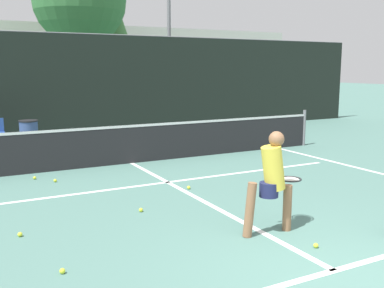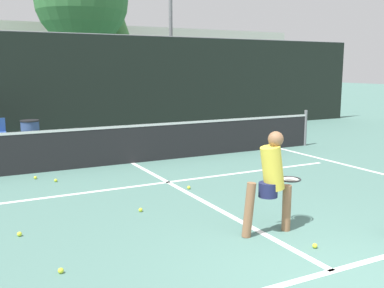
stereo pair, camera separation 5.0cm
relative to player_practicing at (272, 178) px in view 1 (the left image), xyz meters
The scene contains 23 objects.
ground_plane 1.91m from the player_practicing, 93.45° to the right, with size 100.00×100.00×0.00m, color #4C756B.
court_baseline_near 1.55m from the player_practicing, 94.48° to the right, with size 11.00×0.10×0.01m, color white.
court_service_line 3.37m from the player_practicing, 91.82° to the left, with size 8.25×0.10×0.01m, color white.
court_center_mark 2.18m from the player_practicing, 92.94° to the left, with size 0.10×6.71×0.01m, color white.
court_sideline_right 4.91m from the player_practicing, 24.70° to the left, with size 0.10×7.71×0.01m, color white.
net 5.39m from the player_practicing, 91.11° to the left, with size 11.09×0.09×1.07m.
fence_back 10.39m from the player_practicing, 90.58° to the left, with size 24.00×0.06×3.46m.
player_practicing is the anchor object (origin of this frame).
tennis_ball_scattered_0 5.78m from the player_practicing, 52.29° to the left, with size 0.07×0.07×0.07m, color #D1E033.
tennis_ball_scattered_2 5.46m from the player_practicing, 117.29° to the left, with size 0.07×0.07×0.07m, color #D1E033.
tennis_ball_scattered_3 2.71m from the player_practicing, 89.22° to the left, with size 0.07×0.07×0.07m, color #D1E033.
tennis_ball_scattered_4 3.01m from the player_practicing, behind, with size 0.07×0.07×0.07m, color #D1E033.
tennis_ball_scattered_5 3.25m from the player_practicing, 45.08° to the left, with size 0.07×0.07×0.07m, color #D1E033.
tennis_ball_scattered_6 2.29m from the player_practicing, 126.70° to the left, with size 0.07×0.07×0.07m, color #D1E033.
tennis_ball_scattered_7 1.07m from the player_practicing, 75.92° to the right, with size 0.07×0.07×0.07m, color #D1E033.
tennis_ball_scattered_9 4.92m from the player_practicing, 116.14° to the left, with size 0.07×0.07×0.07m, color #D1E033.
tennis_ball_scattered_10 3.60m from the player_practicing, 154.72° to the left, with size 0.07×0.07×0.07m, color #D1E033.
trash_bin 9.19m from the player_practicing, 102.42° to the left, with size 0.55×0.55×0.80m.
parked_car 14.05m from the player_practicing, 91.48° to the left, with size 1.86×4.17×1.52m.
tree_west 17.53m from the player_practicing, 84.28° to the left, with size 4.34×4.34×7.63m.
tree_mid 19.13m from the player_practicing, 91.34° to the left, with size 3.53×3.53×4.01m.
tree_east 18.71m from the player_practicing, 78.93° to the left, with size 2.50×2.50×6.66m.
building_far 23.26m from the player_practicing, 90.26° to the left, with size 36.00×2.40×4.84m, color beige.
Camera 1 is at (-3.74, -3.14, 2.32)m, focal length 42.00 mm.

